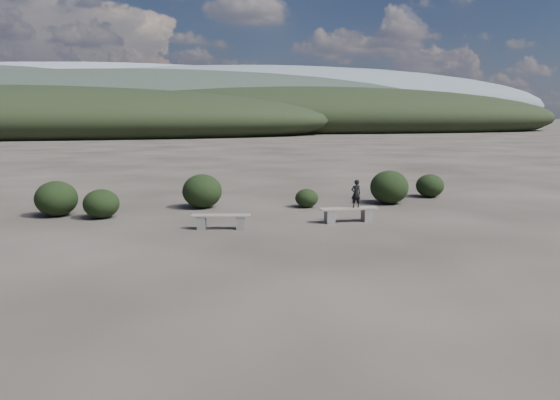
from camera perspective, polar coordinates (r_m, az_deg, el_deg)
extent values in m
plane|color=#292420|center=(12.65, 2.07, -7.35)|extent=(1200.00, 1200.00, 0.00)
cube|color=slate|center=(17.26, -8.20, -2.37)|extent=(0.33, 0.41, 0.41)
cube|color=slate|center=(17.14, -4.13, -2.38)|extent=(0.33, 0.41, 0.41)
cube|color=gray|center=(17.15, -6.19, -1.62)|extent=(1.88, 0.78, 0.05)
cube|color=slate|center=(18.13, 5.21, -1.74)|extent=(0.27, 0.38, 0.44)
cube|color=slate|center=(18.58, 9.05, -1.55)|extent=(0.27, 0.38, 0.44)
cube|color=gray|center=(18.30, 7.17, -0.89)|extent=(1.97, 0.42, 0.05)
imported|color=black|center=(18.31, 7.94, 0.66)|extent=(0.35, 0.25, 0.93)
ellipsoid|color=black|center=(19.88, -18.18, -0.37)|extent=(1.23, 1.23, 1.01)
ellipsoid|color=black|center=(21.21, -8.14, 0.93)|extent=(1.52, 1.52, 1.30)
ellipsoid|color=black|center=(21.20, 2.80, 0.20)|extent=(0.90, 0.90, 0.72)
ellipsoid|color=black|center=(22.46, 11.34, 1.33)|extent=(1.54, 1.54, 1.35)
ellipsoid|color=black|center=(24.70, 15.39, 1.45)|extent=(1.21, 1.21, 1.01)
ellipsoid|color=black|center=(20.85, -22.33, 0.14)|extent=(1.48, 1.48, 1.25)
ellipsoid|color=black|center=(104.05, -25.33, 7.47)|extent=(110.00, 40.00, 12.00)
ellipsoid|color=black|center=(127.58, 4.47, 8.56)|extent=(120.00, 44.00, 14.00)
ellipsoid|color=#2A332B|center=(171.77, -12.09, 9.19)|extent=(190.00, 64.00, 24.00)
ellipsoid|color=slate|center=(320.27, 0.22, 9.89)|extent=(340.00, 110.00, 44.00)
ellipsoid|color=gray|center=(412.71, -16.96, 9.63)|extent=(460.00, 140.00, 56.00)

